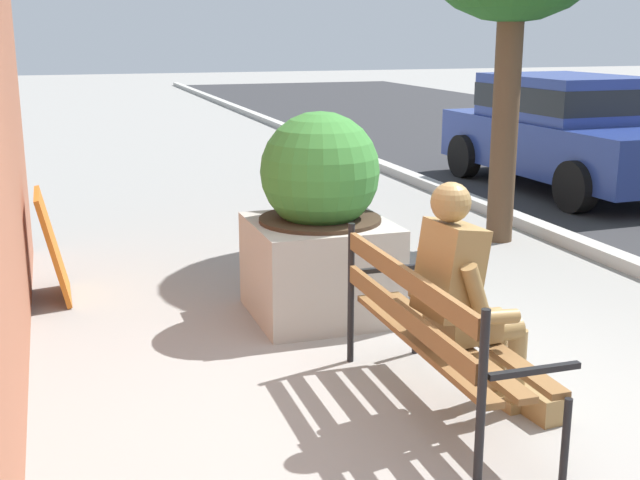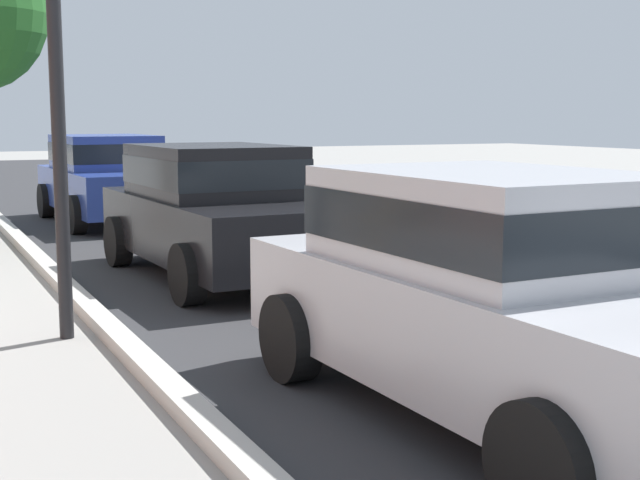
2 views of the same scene
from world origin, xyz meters
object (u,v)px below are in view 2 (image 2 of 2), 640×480
Objects in this scene: parked_car_black at (216,206)px; lamp_post at (55,36)px; parked_car_silver at (500,286)px; parked_car_blue at (107,176)px.

parked_car_black is 1.07× the size of lamp_post.
parked_car_black is 5.45m from parked_car_silver.
lamp_post is (8.22, -2.14, 1.71)m from parked_car_blue.
parked_car_blue is 11.45m from parked_car_silver.
parked_car_blue is 1.00× the size of parked_car_silver.
parked_car_black is 3.53m from lamp_post.
parked_car_blue is at bearing 180.00° from parked_car_black.
parked_car_silver is at bearing 0.00° from parked_car_black.
parked_car_black is at bearing 0.00° from parked_car_blue.
lamp_post is (-3.22, -2.14, 1.71)m from parked_car_silver.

